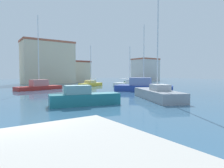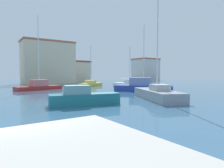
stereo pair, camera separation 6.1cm
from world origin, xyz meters
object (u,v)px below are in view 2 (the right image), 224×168
(sailboat_white_far_left, at_px, (130,84))
(motorboat_green_center_channel, at_px, (133,82))
(sailboat_grey_mid_harbor, at_px, (157,94))
(sailboat_red_inner_mooring, at_px, (39,86))
(motorboat_teal_distant_east, at_px, (84,98))
(sailboat_blue_near_pier, at_px, (143,86))
(sailboat_yellow_distant_north, at_px, (91,84))

(sailboat_white_far_left, height_order, motorboat_green_center_channel, sailboat_white_far_left)
(sailboat_grey_mid_harbor, bearing_deg, sailboat_red_inner_mooring, 109.40)
(motorboat_teal_distant_east, bearing_deg, sailboat_blue_near_pier, 27.16)
(sailboat_red_inner_mooring, height_order, sailboat_yellow_distant_north, sailboat_red_inner_mooring)
(sailboat_grey_mid_harbor, bearing_deg, motorboat_teal_distant_east, 173.61)
(sailboat_blue_near_pier, xyz_separation_m, sailboat_red_inner_mooring, (-11.88, 11.47, -0.11))
(sailboat_yellow_distant_north, bearing_deg, sailboat_blue_near_pier, -87.36)
(sailboat_white_far_left, relative_size, motorboat_teal_distant_east, 1.36)
(motorboat_green_center_channel, bearing_deg, sailboat_white_far_left, -133.42)
(sailboat_grey_mid_harbor, relative_size, sailboat_blue_near_pier, 1.13)
(sailboat_blue_near_pier, bearing_deg, motorboat_teal_distant_east, -152.84)
(sailboat_red_inner_mooring, xyz_separation_m, sailboat_yellow_distant_north, (11.20, 3.29, -0.12))
(sailboat_blue_near_pier, relative_size, motorboat_green_center_channel, 1.97)
(motorboat_green_center_channel, distance_m, sailboat_red_inner_mooring, 27.67)
(sailboat_white_far_left, bearing_deg, sailboat_grey_mid_harbor, -121.79)
(motorboat_green_center_channel, height_order, motorboat_teal_distant_east, motorboat_teal_distant_east)
(motorboat_green_center_channel, distance_m, motorboat_teal_distant_east, 37.71)
(motorboat_green_center_channel, xyz_separation_m, motorboat_teal_distant_east, (-27.63, -25.67, 0.15))
(sailboat_white_far_left, bearing_deg, motorboat_green_center_channel, 46.58)
(sailboat_grey_mid_harbor, distance_m, motorboat_green_center_channel, 33.19)
(sailboat_grey_mid_harbor, height_order, motorboat_teal_distant_east, sailboat_grey_mid_harbor)
(sailboat_yellow_distant_north, bearing_deg, sailboat_white_far_left, -50.52)
(sailboat_blue_near_pier, xyz_separation_m, motorboat_green_center_channel, (14.73, 19.05, -0.27))
(motorboat_teal_distant_east, height_order, sailboat_yellow_distant_north, sailboat_yellow_distant_north)
(motorboat_green_center_channel, bearing_deg, sailboat_grey_mid_harbor, -126.92)
(sailboat_grey_mid_harbor, relative_size, motorboat_green_center_channel, 2.22)
(sailboat_red_inner_mooring, xyz_separation_m, motorboat_teal_distant_east, (-1.01, -18.09, -0.01))
(motorboat_green_center_channel, xyz_separation_m, sailboat_red_inner_mooring, (-26.61, -7.58, 0.16))
(sailboat_white_far_left, relative_size, sailboat_blue_near_pier, 0.81)
(sailboat_grey_mid_harbor, xyz_separation_m, motorboat_teal_distant_east, (-7.69, 0.86, 0.04))
(motorboat_green_center_channel, relative_size, sailboat_yellow_distant_north, 0.59)
(sailboat_blue_near_pier, bearing_deg, sailboat_red_inner_mooring, 136.00)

